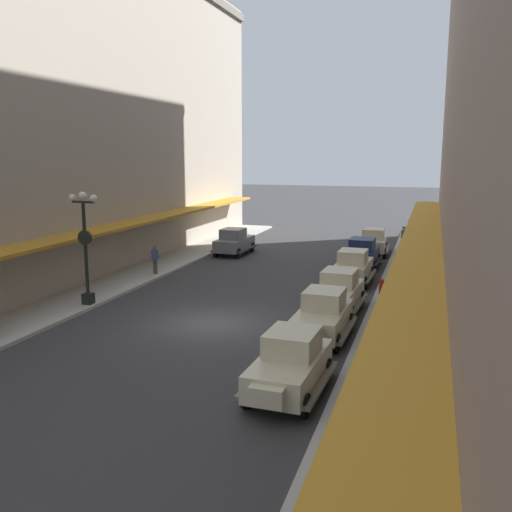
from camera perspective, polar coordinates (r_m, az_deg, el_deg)
ground_plane at (r=23.55m, az=-4.45°, el=-6.85°), size 200.00×200.00×0.00m
sidewalk_left at (r=27.16m, az=-19.34°, el=-4.91°), size 3.00×60.00×0.15m
sidewalk_right at (r=21.96m, az=14.21°, el=-8.24°), size 3.00×60.00×0.15m
parked_car_0 at (r=30.93m, az=9.89°, el=-0.98°), size 2.21×4.29×1.84m
parked_car_1 at (r=35.22m, az=10.82°, el=0.38°), size 2.22×4.29×1.84m
parked_car_2 at (r=39.08m, az=-2.24°, el=1.55°), size 2.24×4.30×1.84m
parked_car_3 at (r=39.89m, az=11.90°, el=1.51°), size 2.29×4.31×1.84m
parked_car_4 at (r=16.73m, az=3.50°, el=-10.78°), size 2.27×4.31×1.84m
parked_car_5 at (r=25.31m, az=8.40°, el=-3.49°), size 2.29×4.31×1.84m
parked_car_6 at (r=21.59m, az=6.83°, el=-5.90°), size 2.22×4.29×1.84m
lamp_post_with_clock at (r=26.40m, az=-17.04°, el=1.26°), size 1.42×0.44×5.16m
fire_hydrant at (r=27.91m, az=12.71°, el=-3.13°), size 0.24×0.24×0.82m
pedestrian_1 at (r=32.03m, az=14.99°, el=-0.66°), size 0.36×0.28×1.67m
pedestrian_2 at (r=41.27m, az=14.81°, el=1.78°), size 0.36×0.28×1.67m
pedestrian_3 at (r=32.31m, az=15.66°, el=-0.60°), size 0.36×0.28×1.67m
pedestrian_4 at (r=32.53m, az=-10.27°, el=-0.35°), size 0.36×0.24×1.64m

